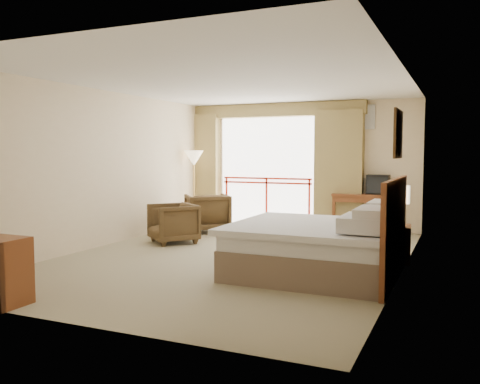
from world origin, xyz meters
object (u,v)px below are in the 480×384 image
at_px(wastebasket, 327,227).
at_px(tv, 378,185).
at_px(armchair_far, 207,232).
at_px(side_table, 185,216).
at_px(desk, 364,202).
at_px(floor_lamp, 194,161).
at_px(armchair_near, 173,243).
at_px(table_lamp, 399,195).
at_px(bed, 319,246).
at_px(nightstand, 397,244).

bearing_deg(wastebasket, tv, 44.62).
distance_m(armchair_far, side_table, 0.65).
bearing_deg(desk, armchair_far, -155.10).
height_order(tv, floor_lamp, floor_lamp).
bearing_deg(armchair_near, armchair_far, 130.55).
xyz_separation_m(table_lamp, armchair_far, (-3.91, 1.39, -0.99)).
distance_m(desk, tv, 0.48).
bearing_deg(wastebasket, side_table, -159.62).
bearing_deg(bed, floor_lamp, 138.28).
bearing_deg(table_lamp, side_table, 167.50).
relative_size(nightstand, side_table, 1.04).
distance_m(bed, nightstand, 1.47).
relative_size(armchair_near, floor_lamp, 0.47).
bearing_deg(armchair_far, desk, 167.88).
xyz_separation_m(table_lamp, floor_lamp, (-4.60, 2.10, 0.45)).
bearing_deg(wastebasket, table_lamp, -50.76).
distance_m(nightstand, armchair_near, 3.90).
height_order(bed, desk, bed).
bearing_deg(table_lamp, floor_lamp, 155.53).
height_order(armchair_far, armchair_near, armchair_far).
bearing_deg(desk, floor_lamp, -169.79).
bearing_deg(tv, side_table, -165.01).
relative_size(armchair_far, floor_lamp, 0.52).
distance_m(bed, armchair_far, 4.05).
xyz_separation_m(table_lamp, tv, (-0.70, 2.73, -0.01)).
bearing_deg(nightstand, desk, 104.85).
bearing_deg(nightstand, table_lamp, 85.42).
height_order(nightstand, desk, desk).
height_order(wastebasket, armchair_near, armchair_near).
relative_size(table_lamp, tv, 1.29).
bearing_deg(armchair_far, side_table, 23.83).
bearing_deg(nightstand, wastebasket, 123.93).
bearing_deg(floor_lamp, tv, 9.28).
bearing_deg(floor_lamp, side_table, -69.55).
distance_m(bed, table_lamp, 1.63).
height_order(table_lamp, floor_lamp, floor_lamp).
xyz_separation_m(tv, floor_lamp, (-3.90, -0.64, 0.46)).
xyz_separation_m(nightstand, table_lamp, (0.00, 0.05, 0.72)).
bearing_deg(floor_lamp, armchair_near, -71.08).
xyz_separation_m(armchair_far, floor_lamp, (-0.69, 0.70, 1.44)).
relative_size(bed, tv, 4.83).
relative_size(nightstand, armchair_near, 0.70).
bearing_deg(floor_lamp, table_lamp, -24.47).
bearing_deg(desk, bed, -88.75).
relative_size(table_lamp, side_table, 1.08).
height_order(nightstand, floor_lamp, floor_lamp).
bearing_deg(tv, wastebasket, -147.95).
bearing_deg(bed, table_lamp, 55.22).
relative_size(nightstand, wastebasket, 1.67).
bearing_deg(bed, armchair_far, 139.18).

